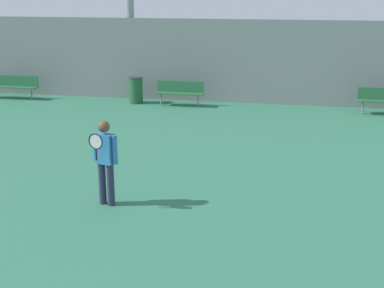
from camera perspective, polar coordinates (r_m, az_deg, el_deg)
name	(u,v)px	position (r m, az deg, el deg)	size (l,w,h in m)	color
tennis_player	(105,158)	(10.36, -9.27, -1.45)	(0.54, 0.46, 1.69)	#282D47
bench_courtside_near	(180,91)	(19.18, -1.31, 5.72)	(1.70, 0.40, 0.88)	#28663D
bench_by_gate	(11,84)	(21.59, -18.79, 6.07)	(2.19, 0.40, 0.88)	#28663D
trash_bin	(136,90)	(19.75, -6.02, 5.75)	(0.53, 0.53, 0.96)	#235B33
back_fence	(281,63)	(19.53, 9.49, 8.54)	(30.38, 0.06, 3.01)	gray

